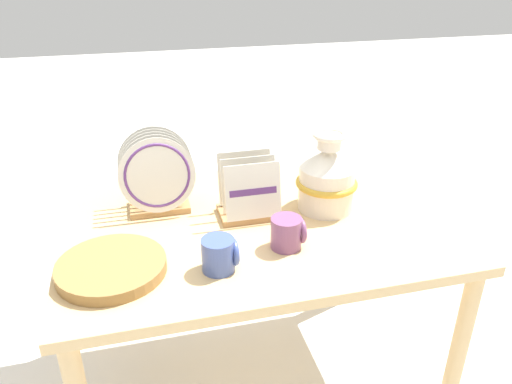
{
  "coord_description": "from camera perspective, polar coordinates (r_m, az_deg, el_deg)",
  "views": [
    {
      "loc": [
        -0.36,
        -1.43,
        1.57
      ],
      "look_at": [
        0.0,
        0.0,
        0.84
      ],
      "focal_mm": 35.0,
      "sensor_mm": 36.0,
      "label": 1
    }
  ],
  "objects": [
    {
      "name": "dish_rack_square_plates",
      "position": [
        1.7,
        -0.82,
        -0.57
      ],
      "size": [
        0.21,
        0.16,
        0.21
      ],
      "color": "tan",
      "rests_on": "display_table"
    },
    {
      "name": "wicker_charger_stack",
      "position": [
        1.5,
        -16.19,
        -8.28
      ],
      "size": [
        0.31,
        0.31,
        0.04
      ],
      "color": "olive",
      "rests_on": "display_table"
    },
    {
      "name": "dish_rack_round_plates",
      "position": [
        1.75,
        -11.26,
        1.73
      ],
      "size": [
        0.26,
        0.17,
        0.28
      ],
      "color": "tan",
      "rests_on": "display_table"
    },
    {
      "name": "mug_cobalt_glaze",
      "position": [
        1.44,
        -4.15,
        -7.12
      ],
      "size": [
        0.1,
        0.1,
        0.1
      ],
      "color": "#42569E",
      "rests_on": "display_table"
    },
    {
      "name": "mug_plum_glaze",
      "position": [
        1.54,
        3.65,
        -4.65
      ],
      "size": [
        0.1,
        0.1,
        0.1
      ],
      "color": "#7A4770",
      "rests_on": "display_table"
    },
    {
      "name": "ground_plane",
      "position": [
        2.16,
        0.0,
        -20.34
      ],
      "size": [
        14.0,
        14.0,
        0.0
      ],
      "primitive_type": "plane",
      "color": "silver"
    },
    {
      "name": "ceramic_vase",
      "position": [
        1.74,
        8.1,
        1.67
      ],
      "size": [
        0.22,
        0.22,
        0.28
      ],
      "color": "silver",
      "rests_on": "display_table"
    },
    {
      "name": "display_table",
      "position": [
        1.74,
        0.0,
        -5.68
      ],
      "size": [
        1.28,
        0.89,
        0.73
      ],
      "color": "tan",
      "rests_on": "ground_plane"
    }
  ]
}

